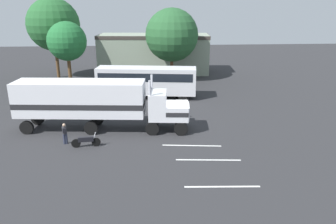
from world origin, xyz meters
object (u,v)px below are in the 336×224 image
(semi_truck, at_px, (94,101))
(parked_car, at_px, (40,98))
(tree_right, at_px, (53,25))
(person_bystander, at_px, (65,133))
(tree_center, at_px, (67,41))
(motorcycle, at_px, (86,141))
(tree_left, at_px, (172,35))
(parked_bus, at_px, (146,79))

(semi_truck, bearing_deg, parked_car, 131.76)
(tree_right, bearing_deg, person_bystander, -75.77)
(tree_center, bearing_deg, semi_truck, -71.85)
(person_bystander, bearing_deg, parked_car, 114.73)
(person_bystander, relative_size, tree_center, 0.20)
(parked_car, bearing_deg, tree_center, 80.71)
(motorcycle, height_order, tree_center, tree_center)
(parked_car, xyz_separation_m, motorcycle, (6.40, -10.98, -0.33))
(person_bystander, distance_m, tree_left, 24.14)
(tree_center, bearing_deg, motorcycle, -75.63)
(semi_truck, distance_m, tree_right, 23.47)
(motorcycle, distance_m, tree_center, 20.81)
(motorcycle, bearing_deg, person_bystander, 157.67)
(person_bystander, xyz_separation_m, tree_right, (-6.17, 24.35, 6.51))
(person_bystander, height_order, tree_left, tree_left)
(person_bystander, bearing_deg, tree_right, 104.23)
(parked_bus, bearing_deg, tree_right, 136.94)
(tree_right, bearing_deg, semi_truck, -69.42)
(semi_truck, distance_m, parked_car, 10.11)
(semi_truck, height_order, person_bystander, semi_truck)
(semi_truck, relative_size, parked_car, 3.25)
(tree_center, height_order, tree_right, tree_right)
(tree_left, bearing_deg, parked_bus, -112.55)
(semi_truck, distance_m, person_bystander, 3.80)
(parked_car, bearing_deg, tree_left, 36.98)
(semi_truck, relative_size, parked_bus, 1.27)
(person_bystander, height_order, tree_right, tree_right)
(semi_truck, height_order, tree_center, tree_center)
(parked_bus, xyz_separation_m, tree_left, (3.61, 8.70, 4.07))
(semi_truck, bearing_deg, tree_right, 110.58)
(parked_car, bearing_deg, person_bystander, -65.27)
(tree_left, relative_size, tree_right, 0.88)
(semi_truck, relative_size, person_bystander, 8.80)
(semi_truck, bearing_deg, parked_bus, 65.60)
(semi_truck, distance_m, motorcycle, 4.09)
(semi_truck, relative_size, tree_left, 1.48)
(parked_bus, relative_size, motorcycle, 5.33)
(tree_center, relative_size, tree_right, 0.74)
(tree_left, height_order, tree_center, tree_left)
(parked_bus, distance_m, tree_right, 17.94)
(motorcycle, height_order, tree_left, tree_left)
(motorcycle, xyz_separation_m, tree_right, (-7.83, 25.03, 6.92))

